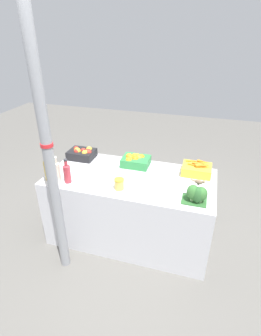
{
  "coord_description": "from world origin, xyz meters",
  "views": [
    {
      "loc": [
        0.69,
        -2.27,
        2.16
      ],
      "look_at": [
        0.0,
        0.0,
        0.89
      ],
      "focal_mm": 28.0,
      "sensor_mm": 36.0,
      "label": 1
    }
  ],
  "objects": [
    {
      "name": "ground_plane",
      "position": [
        0.0,
        0.0,
        0.0
      ],
      "size": [
        10.0,
        10.0,
        0.0
      ],
      "primitive_type": "plane",
      "color": "#605E59"
    },
    {
      "name": "market_table",
      "position": [
        0.0,
        0.0,
        0.4
      ],
      "size": [
        1.74,
        0.85,
        0.79
      ],
      "primitive_type": "cube",
      "color": "silver",
      "rests_on": "ground_plane"
    },
    {
      "name": "support_pole",
      "position": [
        -0.52,
        -0.61,
        1.22
      ],
      "size": [
        0.1,
        0.1,
        2.43
      ],
      "color": "gray",
      "rests_on": "ground_plane"
    },
    {
      "name": "apple_crate",
      "position": [
        -0.68,
        0.26,
        0.85
      ],
      "size": [
        0.3,
        0.24,
        0.13
      ],
      "color": "black",
      "rests_on": "market_table"
    },
    {
      "name": "orange_crate",
      "position": [
        -0.02,
        0.26,
        0.85
      ],
      "size": [
        0.3,
        0.24,
        0.13
      ],
      "color": "#2D8442",
      "rests_on": "market_table"
    },
    {
      "name": "carrot_crate",
      "position": [
        0.66,
        0.26,
        0.85
      ],
      "size": [
        0.3,
        0.24,
        0.13
      ],
      "color": "gold",
      "rests_on": "market_table"
    },
    {
      "name": "broccoli_pile",
      "position": [
        0.69,
        -0.27,
        0.88
      ],
      "size": [
        0.22,
        0.18,
        0.17
      ],
      "color": "#2D602D",
      "rests_on": "market_table"
    },
    {
      "name": "juice_bottle_golden",
      "position": [
        -0.79,
        -0.29,
        0.91
      ],
      "size": [
        0.07,
        0.07,
        0.28
      ],
      "color": "gold",
      "rests_on": "market_table"
    },
    {
      "name": "juice_bottle_cloudy",
      "position": [
        -0.69,
        -0.29,
        0.9
      ],
      "size": [
        0.08,
        0.08,
        0.26
      ],
      "color": "beige",
      "rests_on": "market_table"
    },
    {
      "name": "juice_bottle_ruby",
      "position": [
        -0.57,
        -0.29,
        0.9
      ],
      "size": [
        0.07,
        0.07,
        0.26
      ],
      "color": "#B2333D",
      "rests_on": "market_table"
    },
    {
      "name": "pickle_jar",
      "position": [
        -0.03,
        -0.26,
        0.85
      ],
      "size": [
        0.1,
        0.1,
        0.11
      ],
      "color": "#DBBC56",
      "rests_on": "market_table"
    },
    {
      "name": "sparrow_bird",
      "position": [
        0.7,
        -0.24,
        0.99
      ],
      "size": [
        0.14,
        0.05,
        0.05
      ],
      "rotation": [
        0.0,
        0.0,
        -0.17
      ],
      "color": "#4C3D2D",
      "rests_on": "broccoli_pile"
    }
  ]
}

